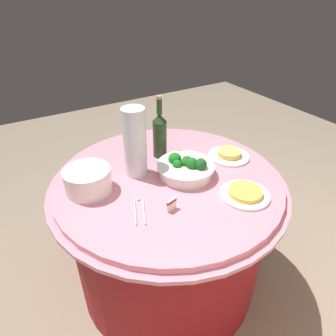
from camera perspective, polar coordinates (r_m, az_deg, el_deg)
The scene contains 10 objects.
ground_plane at distance 1.97m, azimuth -0.00°, elevation -19.77°, with size 6.00×6.00×0.00m, color gray.
buffet_table at distance 1.69m, azimuth -0.00°, elevation -11.96°, with size 1.16×1.16×0.74m.
broccoli_bowl at distance 1.45m, azimuth 3.43°, elevation 0.02°, with size 0.28×0.28×0.11m.
plate_stack at distance 1.38m, azimuth -15.11°, elevation -2.26°, with size 0.21×0.21×0.11m.
wine_bottle at distance 1.57m, azimuth -1.60°, elevation 6.51°, with size 0.07×0.07×0.34m.
decorative_fruit_vase at distance 1.41m, azimuth -6.33°, elevation 4.24°, with size 0.11×0.11×0.34m.
serving_tongs at distance 1.25m, azimuth -5.49°, elevation -8.08°, with size 0.10×0.16×0.01m.
food_plate_fried_egg at distance 1.37m, azimuth 14.55°, elevation -4.75°, with size 0.22×0.22×0.03m.
food_plate_noodles at distance 1.64m, azimuth 11.59°, elevation 2.51°, with size 0.22×0.22×0.04m.
label_placard_front at distance 1.24m, azimuth 0.70°, elevation -6.99°, with size 0.05×0.02×0.05m.
Camera 1 is at (0.62, 1.03, 1.56)m, focal length 31.79 mm.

